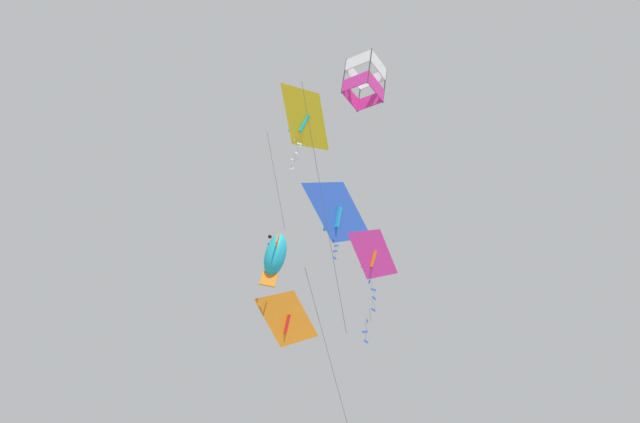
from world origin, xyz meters
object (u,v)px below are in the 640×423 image
at_px(kite_box_near_right, 364,81).
at_px(kite_delta_near_left, 286,319).
at_px(kite_delta_mid_left, 336,213).
at_px(kite_fish_highest, 275,255).
at_px(kite_delta_upper_right, 304,119).
at_px(kite_delta_far_centre, 372,256).

relative_size(kite_box_near_right, kite_delta_near_left, 3.01).
bearing_deg(kite_delta_near_left, kite_delta_mid_left, -118.96).
bearing_deg(kite_fish_highest, kite_delta_upper_right, -169.99).
xyz_separation_m(kite_delta_far_centre, kite_delta_near_left, (-6.59, 4.68, 2.03)).
xyz_separation_m(kite_delta_mid_left, kite_delta_far_centre, (1.99, -1.23, -3.45)).
xyz_separation_m(kite_delta_upper_right, kite_delta_near_left, (-4.66, 5.79, -4.33)).
height_order(kite_delta_far_centre, kite_delta_near_left, kite_delta_near_left).
bearing_deg(kite_box_near_right, kite_delta_near_left, 48.36).
bearing_deg(kite_delta_mid_left, kite_fish_highest, 85.01).
bearing_deg(kite_delta_upper_right, kite_fish_highest, 42.28).
distance_m(kite_fish_highest, kite_delta_near_left, 3.24).
xyz_separation_m(kite_delta_upper_right, kite_box_near_right, (3.52, -1.83, -1.95)).
distance_m(kite_delta_far_centre, kite_delta_near_left, 8.34).
distance_m(kite_box_near_right, kite_fish_highest, 8.53).
relative_size(kite_box_near_right, kite_delta_far_centre, 1.25).
xyz_separation_m(kite_box_near_right, kite_delta_near_left, (-8.18, 7.62, -2.38)).
bearing_deg(kite_fish_highest, kite_delta_far_centre, -147.88).
bearing_deg(kite_delta_near_left, kite_fish_highest, -146.41).
bearing_deg(kite_delta_near_left, kite_box_near_right, -125.07).
xyz_separation_m(kite_box_near_right, kite_delta_far_centre, (-1.58, 2.94, -4.41)).
bearing_deg(kite_box_near_right, kite_delta_far_centre, 29.66).
bearing_deg(kite_delta_far_centre, kite_delta_near_left, 60.66).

